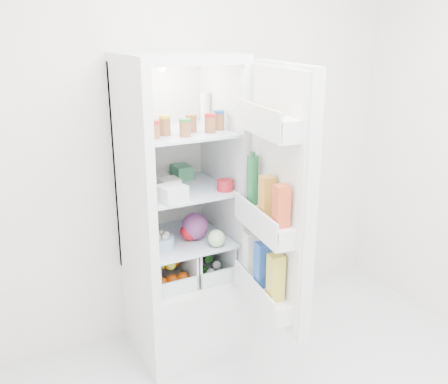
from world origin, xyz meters
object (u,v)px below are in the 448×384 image
red_cabbage (195,226)px  mushroom_bowl (161,242)px  fridge_door (275,204)px  refrigerator (179,246)px

red_cabbage → mushroom_bowl: red_cabbage is taller
red_cabbage → fridge_door: size_ratio=0.12×
mushroom_bowl → red_cabbage: bearing=6.6°
mushroom_bowl → fridge_door: (0.43, -0.49, 0.31)m
mushroom_bowl → fridge_door: size_ratio=0.11×
red_cabbage → fridge_door: bearing=-68.3°
mushroom_bowl → fridge_door: fridge_door is taller
fridge_door → mushroom_bowl: bearing=48.4°
red_cabbage → fridge_door: fridge_door is taller
refrigerator → mushroom_bowl: bearing=-139.2°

